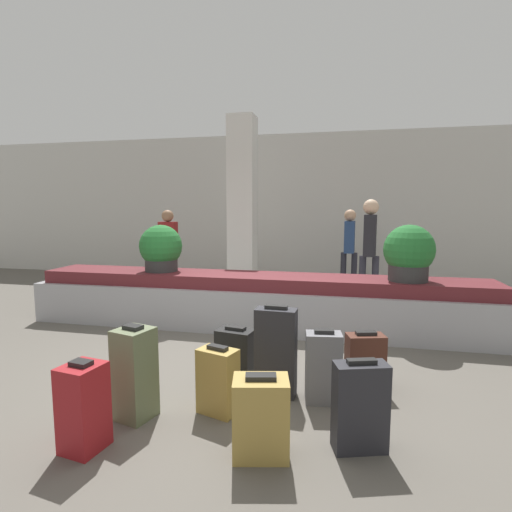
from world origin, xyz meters
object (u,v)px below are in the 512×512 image
Objects in this scene: suitcase_0 at (135,373)px; traveler_2 at (168,245)px; pillar at (243,208)px; potted_plant_1 at (409,253)px; traveler_1 at (370,243)px; suitcase_1 at (323,367)px; suitcase_2 at (261,417)px; suitcase_5 at (276,352)px; suitcase_4 at (83,407)px; suitcase_7 at (218,381)px; suitcase_6 at (236,354)px; traveler_0 at (349,244)px; potted_plant_0 at (161,249)px; suitcase_8 at (365,361)px; suitcase_3 at (360,407)px.

traveler_2 is (-1.66, 4.22, 0.57)m from suitcase_0.
pillar is 4.51m from suitcase_0.
traveler_1 is at bearing 103.62° from potted_plant_1.
suitcase_1 is at bearing -115.84° from potted_plant_1.
suitcase_2 is 0.87m from suitcase_5.
suitcase_4 is at bearing 162.54° from traveler_1.
suitcase_7 is 0.79× the size of potted_plant_1.
suitcase_6 is 0.32× the size of traveler_2.
traveler_1 is at bearing 76.37° from suitcase_6.
traveler_2 is at bearing 137.08° from suitcase_7.
suitcase_1 is 3.52m from traveler_1.
suitcase_6 is 0.29× the size of traveler_1.
traveler_0 reaches higher than suitcase_4.
suitcase_5 is at bearing -44.17° from potted_plant_0.
pillar is 6.12× the size of suitcase_8.
suitcase_7 is (0.72, 0.65, -0.03)m from suitcase_4.
suitcase_7 is (-0.39, -0.39, -0.12)m from suitcase_5.
suitcase_1 is 0.87m from suitcase_7.
suitcase_4 is at bearing -130.05° from potted_plant_1.
suitcase_4 is 1.17× the size of suitcase_8.
suitcase_8 is at bearing 46.35° from suitcase_2.
traveler_2 is (-3.29, -0.88, -0.01)m from traveler_0.
traveler_2 is at bearing 133.64° from suitcase_6.
suitcase_0 is 0.46× the size of traveler_0.
suitcase_8 is at bearing -109.87° from potted_plant_1.
traveler_0 is (1.89, 0.77, -0.67)m from pillar.
suitcase_5 is at bearing -71.56° from pillar.
suitcase_1 is 4.59m from traveler_0.
potted_plant_0 is at bearing 115.21° from suitcase_4.
suitcase_0 is 4.57m from traveler_2.
suitcase_5 is 1.15× the size of potted_plant_1.
pillar reaches higher than suitcase_3.
suitcase_6 is (0.69, 1.30, -0.06)m from suitcase_4.
potted_plant_0 is (-1.53, 1.64, 0.79)m from suitcase_6.
suitcase_2 is 1.01× the size of suitcase_7.
traveler_2 is at bearing 111.71° from potted_plant_0.
pillar is 4.39× the size of suitcase_0.
suitcase_6 is (-0.83, 0.29, -0.06)m from suitcase_1.
suitcase_0 is (0.26, -4.32, -1.25)m from pillar.
suitcase_1 is 0.90m from suitcase_2.
suitcase_3 is 2.69m from potted_plant_1.
suitcase_3 is 0.79× the size of suitcase_5.
potted_plant_0 is at bearing 132.73° from suitcase_1.
traveler_1 reaches higher than traveler_2.
suitcase_6 is at bearing 152.69° from suitcase_1.
traveler_1 is at bearing 178.09° from traveler_2.
suitcase_3 is at bearing -104.37° from potted_plant_1.
suitcase_3 is 1.02× the size of suitcase_4.
suitcase_2 is 1.05× the size of suitcase_8.
traveler_2 reaches higher than suitcase_1.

